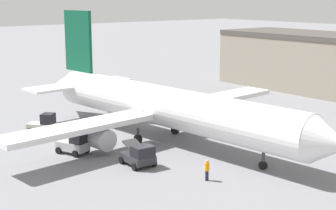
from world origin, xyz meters
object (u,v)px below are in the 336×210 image
at_px(airplane, 161,106).
at_px(ground_crew_worker, 207,169).
at_px(pushback_tug, 75,143).
at_px(baggage_tug, 44,124).
at_px(belt_loader_truck, 139,155).

xyz_separation_m(airplane, ground_crew_worker, (11.39, -4.15, -2.59)).
relative_size(airplane, pushback_tug, 12.14).
bearing_deg(pushback_tug, baggage_tug, 154.36).
bearing_deg(ground_crew_worker, belt_loader_truck, 118.85).
bearing_deg(baggage_tug, airplane, 1.03).
bearing_deg(belt_loader_truck, baggage_tug, -169.43).
xyz_separation_m(airplane, belt_loader_truck, (5.24, -6.27, -2.58)).
bearing_deg(ground_crew_worker, pushback_tug, 120.95).
height_order(belt_loader_truck, pushback_tug, pushback_tug).
bearing_deg(pushback_tug, airplane, 62.66).
xyz_separation_m(airplane, pushback_tug, (-1.08, -8.96, -2.49)).
relative_size(airplane, ground_crew_worker, 23.14).
height_order(baggage_tug, belt_loader_truck, baggage_tug).
relative_size(baggage_tug, pushback_tug, 0.97).
distance_m(ground_crew_worker, pushback_tug, 13.37).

